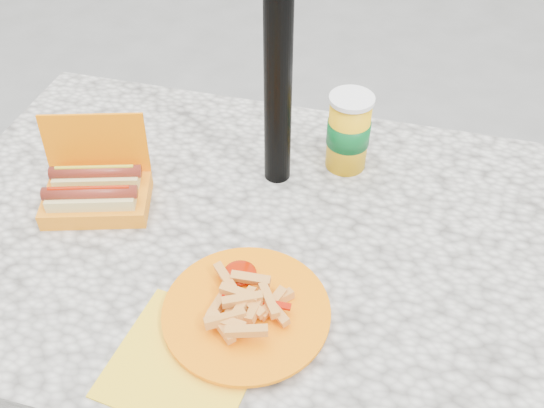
% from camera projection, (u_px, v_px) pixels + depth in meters
% --- Properties ---
extents(picnic_table, '(1.20, 0.80, 0.75)m').
position_uv_depth(picnic_table, '(256.00, 271.00, 1.15)').
color(picnic_table, beige).
rests_on(picnic_table, ground).
extents(umbrella_pole, '(0.05, 0.05, 2.20)m').
position_uv_depth(umbrella_pole, '(279.00, 5.00, 0.95)').
color(umbrella_pole, black).
rests_on(umbrella_pole, ground).
extents(hotdog_box, '(0.22, 0.19, 0.15)m').
position_uv_depth(hotdog_box, '(96.00, 191.00, 1.10)').
color(hotdog_box, '#FF7900').
rests_on(hotdog_box, picnic_table).
extents(fries_plate, '(0.31, 0.34, 0.05)m').
position_uv_depth(fries_plate, '(241.00, 314.00, 0.93)').
color(fries_plate, yellow).
rests_on(fries_plate, picnic_table).
extents(soda_cup, '(0.08, 0.08, 0.16)m').
position_uv_depth(soda_cup, '(348.00, 132.00, 1.16)').
color(soda_cup, '#FFB60D').
rests_on(soda_cup, picnic_table).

